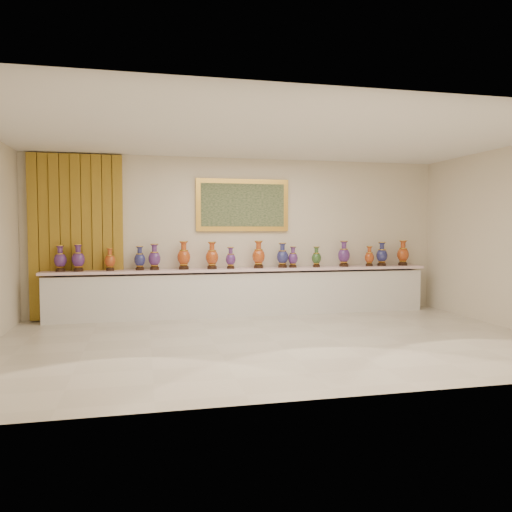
{
  "coord_description": "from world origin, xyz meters",
  "views": [
    {
      "loc": [
        -1.86,
        -6.99,
        1.66
      ],
      "look_at": [
        0.1,
        1.7,
        1.16
      ],
      "focal_mm": 35.0,
      "sensor_mm": 36.0,
      "label": 1
    }
  ],
  "objects_px": {
    "counter": "(244,292)",
    "vase_0": "(60,260)",
    "vase_2": "(110,260)",
    "vase_1": "(78,259)"
  },
  "relations": [
    {
      "from": "counter",
      "to": "vase_0",
      "type": "height_order",
      "value": "vase_0"
    },
    {
      "from": "vase_0",
      "to": "counter",
      "type": "bearing_deg",
      "value": 0.15
    },
    {
      "from": "vase_2",
      "to": "counter",
      "type": "bearing_deg",
      "value": 0.64
    },
    {
      "from": "counter",
      "to": "vase_2",
      "type": "xyz_separation_m",
      "value": [
        -2.45,
        -0.03,
        0.65
      ]
    },
    {
      "from": "vase_0",
      "to": "vase_2",
      "type": "height_order",
      "value": "vase_0"
    },
    {
      "from": "vase_1",
      "to": "counter",
      "type": "bearing_deg",
      "value": 0.92
    },
    {
      "from": "vase_0",
      "to": "vase_1",
      "type": "xyz_separation_m",
      "value": [
        0.3,
        -0.04,
        0.01
      ]
    },
    {
      "from": "counter",
      "to": "vase_0",
      "type": "bearing_deg",
      "value": -179.85
    },
    {
      "from": "counter",
      "to": "vase_0",
      "type": "distance_m",
      "value": 3.35
    },
    {
      "from": "vase_0",
      "to": "vase_1",
      "type": "distance_m",
      "value": 0.31
    }
  ]
}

